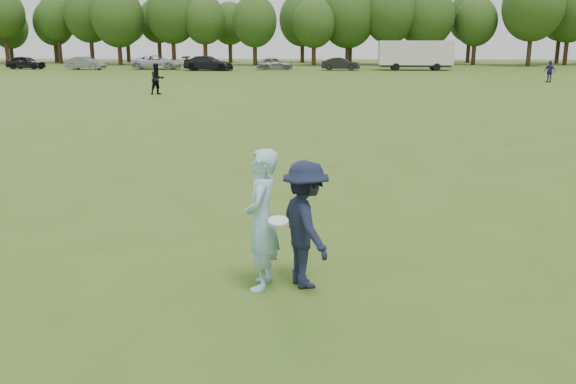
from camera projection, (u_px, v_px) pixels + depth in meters
name	position (u px, v px, depth m)	size (l,w,h in m)	color
ground	(331.00, 273.00, 8.97)	(200.00, 200.00, 0.00)	#385919
thrower	(261.00, 220.00, 8.21)	(0.71, 0.46, 1.94)	#8FC8DD
defender	(306.00, 225.00, 8.30)	(1.14, 0.66, 1.77)	#171C32
player_far_a	(157.00, 79.00, 37.58)	(0.92, 0.72, 1.90)	black
player_far_b	(549.00, 71.00, 48.42)	(1.00, 0.42, 1.70)	navy
car_a	(26.00, 62.00, 69.99)	(1.76, 4.39, 1.49)	black
car_b	(85.00, 63.00, 68.46)	(1.53, 4.39, 1.45)	slate
car_c	(157.00, 62.00, 69.35)	(2.60, 5.64, 1.57)	silver
car_d	(208.00, 63.00, 66.54)	(2.21, 5.45, 1.58)	black
car_e	(275.00, 64.00, 68.26)	(1.64, 4.07, 1.39)	slate
car_f	(341.00, 64.00, 67.17)	(1.45, 4.17, 1.37)	black
disc_in_play	(278.00, 221.00, 7.93)	(0.32, 0.32, 0.09)	white
cargo_trailer	(415.00, 54.00, 67.11)	(9.00, 2.75, 3.20)	silver
treeline	(348.00, 17.00, 81.73)	(130.35, 18.39, 11.74)	#332114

